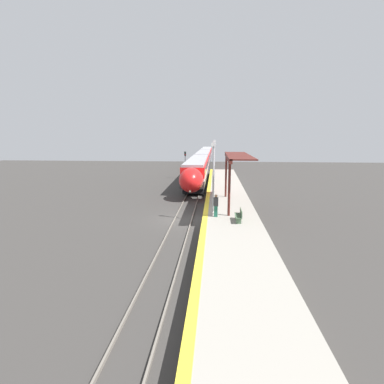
{
  "coord_description": "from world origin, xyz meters",
  "views": [
    {
      "loc": [
        2.63,
        -23.99,
        6.88
      ],
      "look_at": [
        0.59,
        1.87,
        2.07
      ],
      "focal_mm": 28.0,
      "sensor_mm": 36.0,
      "label": 1
    }
  ],
  "objects": [
    {
      "name": "rail_right",
      "position": [
        0.72,
        0.0,
        0.07
      ],
      "size": [
        0.08,
        90.0,
        0.15
      ],
      "primitive_type": "cube",
      "color": "slate",
      "rests_on": "ground_plane"
    },
    {
      "name": "ground_plane",
      "position": [
        0.0,
        0.0,
        0.0
      ],
      "size": [
        120.0,
        120.0,
        0.0
      ],
      "primitive_type": "plane",
      "color": "#383533"
    },
    {
      "name": "person_waiting",
      "position": [
        2.7,
        -1.77,
        1.75
      ],
      "size": [
        0.36,
        0.23,
        1.73
      ],
      "color": "#1E604C",
      "rests_on": "platform_right"
    },
    {
      "name": "platform_right",
      "position": [
        3.84,
        0.0,
        0.43
      ],
      "size": [
        4.31,
        64.0,
        0.86
      ],
      "color": "gray",
      "rests_on": "ground_plane"
    },
    {
      "name": "lamppost_mid",
      "position": [
        2.46,
        7.87,
        4.0
      ],
      "size": [
        0.36,
        0.2,
        5.52
      ],
      "color": "#9E9EA3",
      "rests_on": "platform_right"
    },
    {
      "name": "train",
      "position": [
        0.0,
        39.63,
        2.13
      ],
      "size": [
        2.82,
        66.45,
        3.72
      ],
      "color": "black",
      "rests_on": "ground_plane"
    },
    {
      "name": "lamppost_far",
      "position": [
        2.46,
        16.02,
        4.0
      ],
      "size": [
        0.36,
        0.2,
        5.52
      ],
      "color": "#9E9EA3",
      "rests_on": "platform_right"
    },
    {
      "name": "railway_signal",
      "position": [
        -2.35,
        25.03,
        2.73
      ],
      "size": [
        0.28,
        0.28,
        4.48
      ],
      "color": "#59595E",
      "rests_on": "ground_plane"
    },
    {
      "name": "station_canopy",
      "position": [
        4.26,
        2.37,
        5.0
      ],
      "size": [
        2.02,
        10.45,
        4.47
      ],
      "color": "#511E19",
      "rests_on": "platform_right"
    },
    {
      "name": "rail_left",
      "position": [
        -0.72,
        0.0,
        0.07
      ],
      "size": [
        0.08,
        90.0,
        0.15
      ],
      "primitive_type": "cube",
      "color": "slate",
      "rests_on": "ground_plane"
    },
    {
      "name": "platform_bench",
      "position": [
        4.39,
        -2.95,
        1.33
      ],
      "size": [
        0.44,
        1.63,
        0.89
      ],
      "color": "#4C6B4C",
      "rests_on": "platform_right"
    },
    {
      "name": "lamppost_near",
      "position": [
        2.46,
        -0.29,
        4.0
      ],
      "size": [
        0.36,
        0.2,
        5.52
      ],
      "color": "#9E9EA3",
      "rests_on": "platform_right"
    },
    {
      "name": "lamppost_farthest",
      "position": [
        2.46,
        24.18,
        4.0
      ],
      "size": [
        0.36,
        0.2,
        5.52
      ],
      "color": "#9E9EA3",
      "rests_on": "platform_right"
    }
  ]
}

